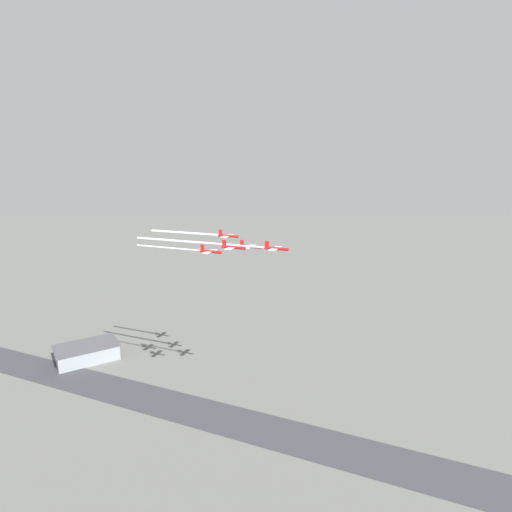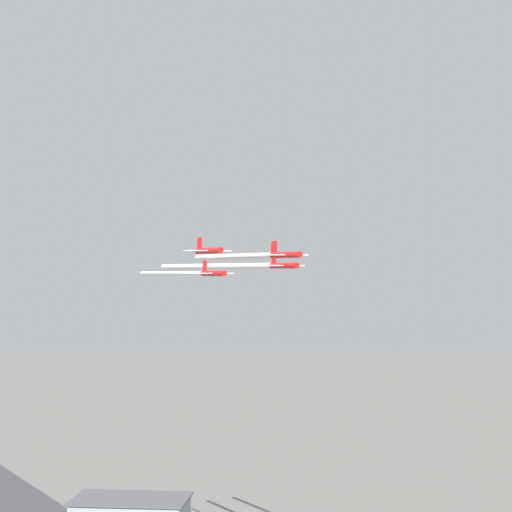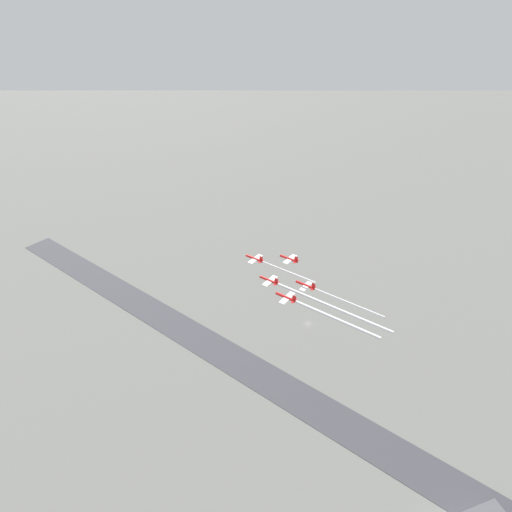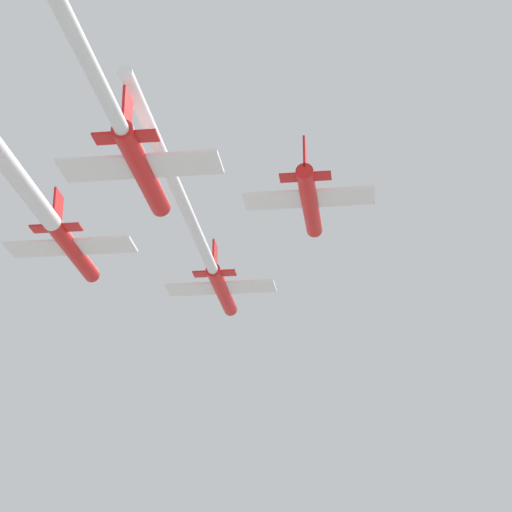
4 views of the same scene
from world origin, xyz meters
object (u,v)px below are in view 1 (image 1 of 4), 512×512
jet_0 (276,248)px  hangar (87,352)px  jet_2 (233,247)px  jet_4 (210,251)px  jet_1 (250,247)px  jet_3 (228,236)px

jet_0 → hangar: bearing=-100.1°
jet_2 → jet_4: jet_2 is taller
jet_0 → jet_2: 17.26m
hangar → jet_1: (55.54, -101.08, 76.88)m
hangar → jet_4: jet_4 is taller
hangar → jet_2: size_ratio=3.88×
jet_1 → jet_4: (-15.78, 6.92, -1.61)m
jet_0 → jet_3: 34.47m
jet_4 → jet_2: bearing=59.5°
jet_3 → jet_0: bearing=59.5°
jet_2 → jet_3: (12.54, 27.39, -0.43)m
jet_1 → jet_2: size_ratio=1.00×
jet_0 → jet_3: (-3.24, 34.31, 0.54)m
jet_2 → jet_3: size_ratio=1.00×
jet_0 → jet_4: jet_0 is taller
jet_4 → jet_0: bearing=90.0°
hangar → jet_3: (53.92, -83.93, 79.36)m
jet_0 → jet_4: bearing=-90.0°
jet_0 → jet_2: jet_2 is taller
jet_1 → jet_3: jet_3 is taller
jet_1 → jet_4: size_ratio=1.00×
jet_0 → jet_2: bearing=-59.5°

